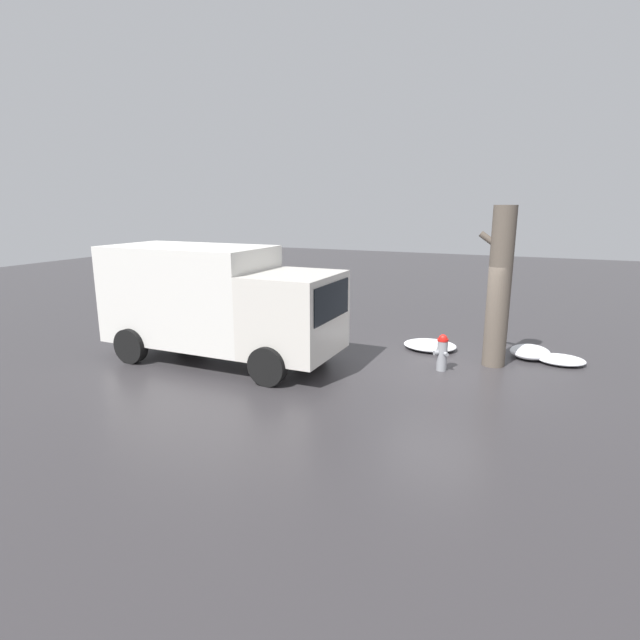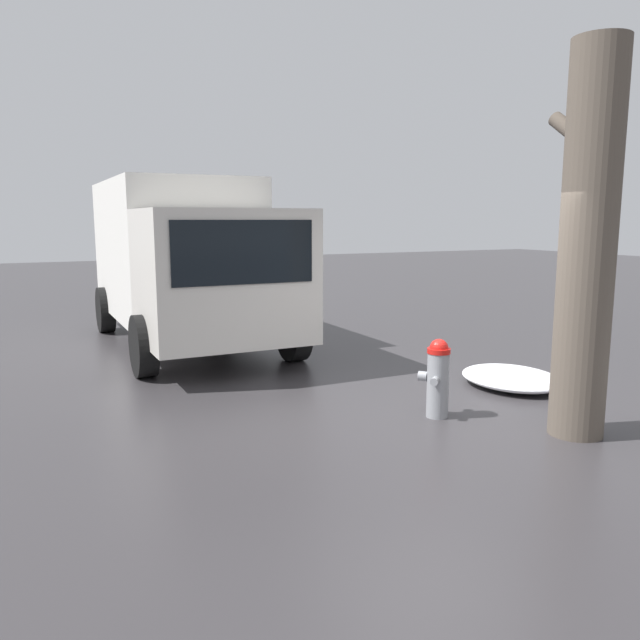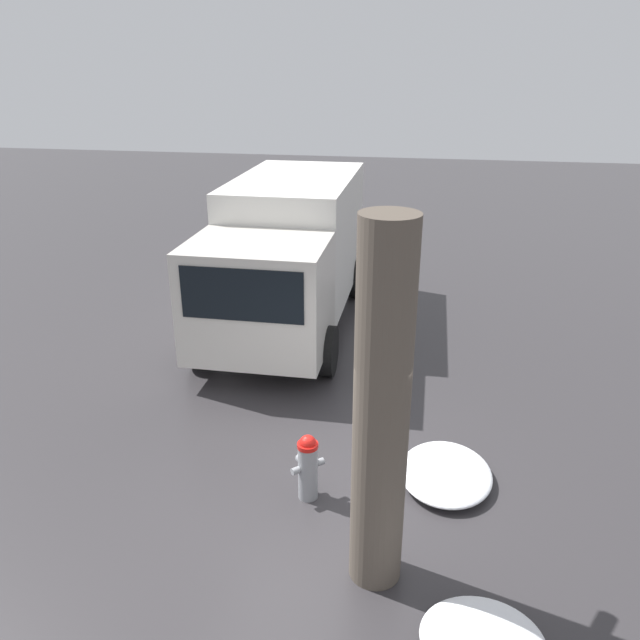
# 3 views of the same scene
# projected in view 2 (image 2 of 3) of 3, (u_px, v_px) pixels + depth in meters

# --- Properties ---
(ground_plane) EXTENTS (60.00, 60.00, 0.00)m
(ground_plane) POSITION_uv_depth(u_px,v_px,m) (437.00, 417.00, 7.14)
(ground_plane) COLOR #333033
(fire_hydrant) EXTENTS (0.39, 0.40, 0.91)m
(fire_hydrant) POSITION_uv_depth(u_px,v_px,m) (438.00, 377.00, 7.07)
(fire_hydrant) COLOR gray
(fire_hydrant) RESTS_ON ground_plane
(tree_trunk) EXTENTS (0.85, 0.56, 3.96)m
(tree_trunk) POSITION_uv_depth(u_px,v_px,m) (587.00, 244.00, 6.25)
(tree_trunk) COLOR brown
(tree_trunk) RESTS_ON ground_plane
(delivery_truck) EXTENTS (6.14, 2.62, 2.93)m
(delivery_truck) POSITION_uv_depth(u_px,v_px,m) (185.00, 256.00, 11.12)
(delivery_truck) COLOR beige
(delivery_truck) RESTS_ON ground_plane
(snow_pile_by_hydrant) EXTENTS (1.46, 1.21, 0.22)m
(snow_pile_by_hydrant) POSITION_uv_depth(u_px,v_px,m) (512.00, 378.00, 8.45)
(snow_pile_by_hydrant) COLOR white
(snow_pile_by_hydrant) RESTS_ON ground_plane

